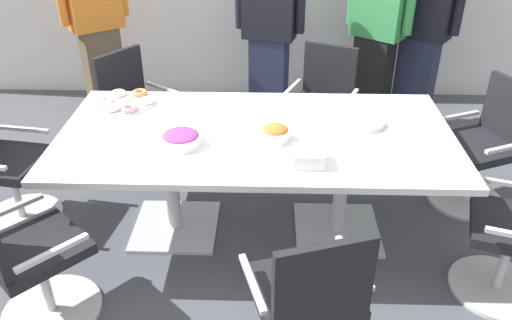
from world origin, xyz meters
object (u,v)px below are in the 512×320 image
object	(u,v)px
conference_table	(256,150)
person_standing_1	(269,29)
napkin_pile	(308,157)
donut_platter	(126,101)
plate_stack	(366,123)
snack_bowl_pretzels	(275,133)
office_chair_4	(2,168)
person_standing_3	(424,28)
person_standing_2	(378,26)
office_chair_2	(321,110)
office_chair_6	(307,308)
office_chair_1	(482,151)
person_standing_0	(96,17)
snack_bowl_candy_mix	(181,138)
office_chair_3	(137,116)
office_chair_5	(27,261)

from	to	relation	value
conference_table	person_standing_1	world-z (taller)	person_standing_1
conference_table	napkin_pile	xyz separation A→B (m)	(0.30, -0.36, 0.17)
donut_platter	plate_stack	xyz separation A→B (m)	(1.58, -0.27, -0.00)
snack_bowl_pretzels	office_chair_4	bearing A→B (deg)	174.14
person_standing_3	conference_table	bearing A→B (deg)	85.53
person_standing_2	person_standing_3	world-z (taller)	person_standing_2
office_chair_2	donut_platter	world-z (taller)	office_chair_2
person_standing_2	donut_platter	size ratio (longest dim) A/B	4.60
office_chair_2	person_standing_2	bearing A→B (deg)	-108.30
office_chair_6	plate_stack	xyz separation A→B (m)	(0.42, 1.20, 0.36)
office_chair_1	person_standing_0	size ratio (longest dim) A/B	0.48
plate_stack	napkin_pile	size ratio (longest dim) A/B	1.37
donut_platter	snack_bowl_candy_mix	bearing A→B (deg)	-50.47
person_standing_0	person_standing_3	xyz separation A→B (m)	(2.83, 0.03, -0.07)
conference_table	person_standing_0	world-z (taller)	person_standing_0
office_chair_1	napkin_pile	world-z (taller)	office_chair_1
plate_stack	office_chair_4	bearing A→B (deg)	-179.43
person_standing_3	snack_bowl_pretzels	bearing A→B (deg)	89.60
office_chair_1	office_chair_3	size ratio (longest dim) A/B	1.00
person_standing_0	person_standing_3	bearing A→B (deg)	142.81
donut_platter	napkin_pile	bearing A→B (deg)	-32.11
office_chair_2	snack_bowl_pretzels	distance (m)	1.28
person_standing_2	office_chair_6	bearing A→B (deg)	112.92
person_standing_2	person_standing_0	bearing A→B (deg)	37.78
office_chair_1	snack_bowl_pretzels	world-z (taller)	office_chair_1
conference_table	office_chair_5	xyz separation A→B (m)	(-1.16, -0.81, -0.22)
conference_table	person_standing_2	world-z (taller)	person_standing_2
person_standing_2	napkin_pile	size ratio (longest dim) A/B	10.79
office_chair_2	plate_stack	bearing A→B (deg)	123.92
office_chair_3	person_standing_1	size ratio (longest dim) A/B	0.52
snack_bowl_pretzels	plate_stack	bearing A→B (deg)	20.26
office_chair_6	snack_bowl_pretzels	distance (m)	1.07
snack_bowl_candy_mix	plate_stack	size ratio (longest dim) A/B	1.04
office_chair_2	office_chair_4	size ratio (longest dim) A/B	1.00
conference_table	plate_stack	distance (m)	0.71
office_chair_1	office_chair_4	size ratio (longest dim) A/B	1.00
person_standing_0	person_standing_3	distance (m)	2.83
office_chair_5	person_standing_3	distance (m)	3.58
office_chair_3	person_standing_3	bearing A→B (deg)	144.08
person_standing_2	snack_bowl_candy_mix	xyz separation A→B (m)	(-1.42, -1.79, -0.15)
office_chair_3	person_standing_2	size ratio (longest dim) A/B	0.51
person_standing_0	snack_bowl_pretzels	distance (m)	2.32
office_chair_6	office_chair_1	bearing A→B (deg)	31.04
person_standing_3	plate_stack	size ratio (longest dim) A/B	7.74
office_chair_2	office_chair_6	world-z (taller)	same
person_standing_0	person_standing_2	bearing A→B (deg)	142.03
conference_table	office_chair_1	bearing A→B (deg)	14.40
snack_bowl_candy_mix	napkin_pile	distance (m)	0.75
office_chair_1	napkin_pile	size ratio (longest dim) A/B	5.47
snack_bowl_pretzels	donut_platter	distance (m)	1.12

